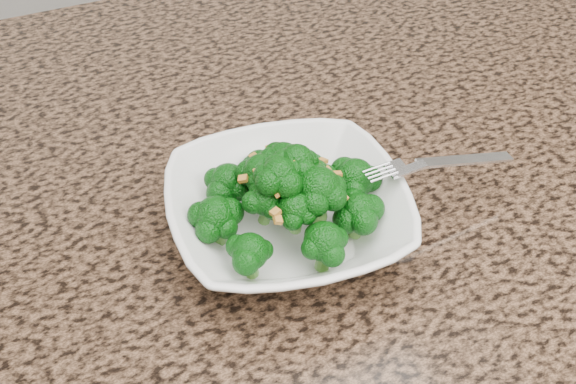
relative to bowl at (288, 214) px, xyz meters
name	(u,v)px	position (x,y,z in m)	size (l,w,h in m)	color
granite_counter	(298,257)	(0.00, -0.02, -0.04)	(1.64, 1.04, 0.03)	brown
bowl	(288,214)	(0.00, 0.00, 0.00)	(0.20, 0.20, 0.05)	white
broccoli_pile	(288,163)	(0.00, 0.00, 0.06)	(0.18, 0.18, 0.06)	#084E0A
garlic_topping	(288,129)	(0.00, 0.00, 0.09)	(0.11, 0.11, 0.01)	gold
fork	(418,166)	(0.11, -0.02, 0.03)	(0.16, 0.03, 0.01)	silver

